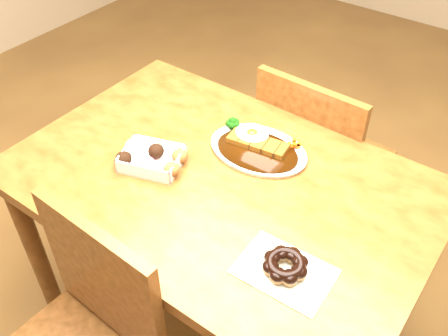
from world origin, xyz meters
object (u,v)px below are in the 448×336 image
Objects in this scene: chair_far at (317,160)px; donut_box at (152,158)px; pon_de_ring at (285,266)px; table at (220,202)px; katsu_curry_plate at (257,147)px.

chair_far is 4.16× the size of donut_box.
pon_de_ring is (0.51, -0.10, -0.00)m from donut_box.
katsu_curry_plate reaches higher than table.
table is 3.79× the size of katsu_curry_plate.
pon_de_ring is at bearing -11.24° from donut_box.
pon_de_ring is at bearing -28.40° from table.
chair_far is 3.81× the size of pon_de_ring.
katsu_curry_plate is 0.32m from donut_box.
donut_box is at bearing 168.76° from pon_de_ring.
katsu_curry_plate is (0.02, 0.17, 0.11)m from table.
pon_de_ring is (0.26, -0.71, 0.29)m from chair_far.
chair_far is 0.47m from katsu_curry_plate.
pon_de_ring is (0.30, -0.34, 0.01)m from katsu_curry_plate.
katsu_curry_plate is at bearing 83.85° from table.
donut_box is 0.52m from pon_de_ring.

